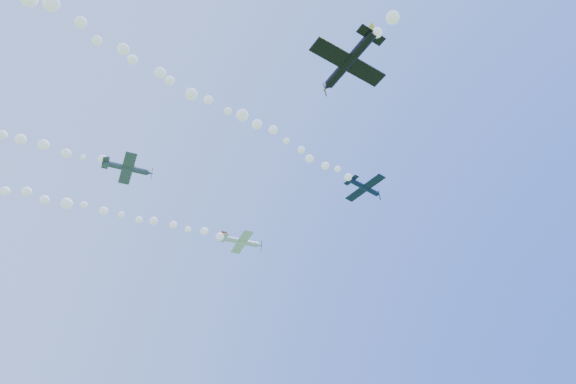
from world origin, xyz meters
TOP-DOWN VIEW (x-y plane):
  - plane_white at (10.00, 14.03)m, footprint 7.62×8.07m
  - plane_navy at (14.92, -10.72)m, footprint 6.60×6.84m
  - smoke_trail_navy at (-23.46, -11.06)m, footprint 72.84×3.03m
  - plane_grey at (-13.63, 6.95)m, footprint 7.11×7.53m
  - plane_black at (-6.22, -28.70)m, footprint 7.78×7.39m

SIDE VIEW (x-z plane):
  - plane_black at x=-6.22m, z-range 37.24..39.83m
  - smoke_trail_navy at x=-23.46m, z-range 45.71..48.32m
  - plane_navy at x=14.92m, z-range 46.35..48.10m
  - plane_grey at x=-13.63m, z-range 46.75..48.65m
  - plane_white at x=10.00m, z-range 48.09..50.24m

